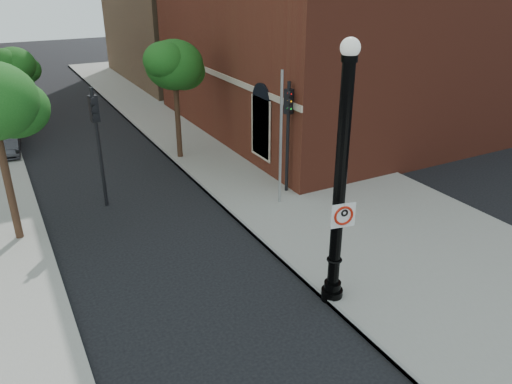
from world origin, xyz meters
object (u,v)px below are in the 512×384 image
no_parking_sign (343,215)px  lamppost (339,193)px  traffic_signal_right (288,120)px  traffic_signal_left (97,128)px  parked_car (3,139)px

no_parking_sign → lamppost: bearing=112.6°
lamppost → traffic_signal_right: 6.96m
lamppost → traffic_signal_right: bearing=68.6°
lamppost → traffic_signal_left: 9.58m
parked_car → traffic_signal_left: traffic_signal_left is taller
no_parking_sign → traffic_signal_left: 9.76m
lamppost → traffic_signal_left: bearing=114.4°
traffic_signal_left → lamppost: bearing=-72.6°
parked_car → traffic_signal_right: (9.42, -10.55, 2.32)m
lamppost → parked_car: (-6.87, 17.03, -2.48)m
lamppost → traffic_signal_right: size_ratio=1.54×
lamppost → no_parking_sign: lamppost is taller
traffic_signal_left → no_parking_sign: bearing=-72.9°
traffic_signal_right → traffic_signal_left: bearing=140.9°
no_parking_sign → parked_car: size_ratio=0.16×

